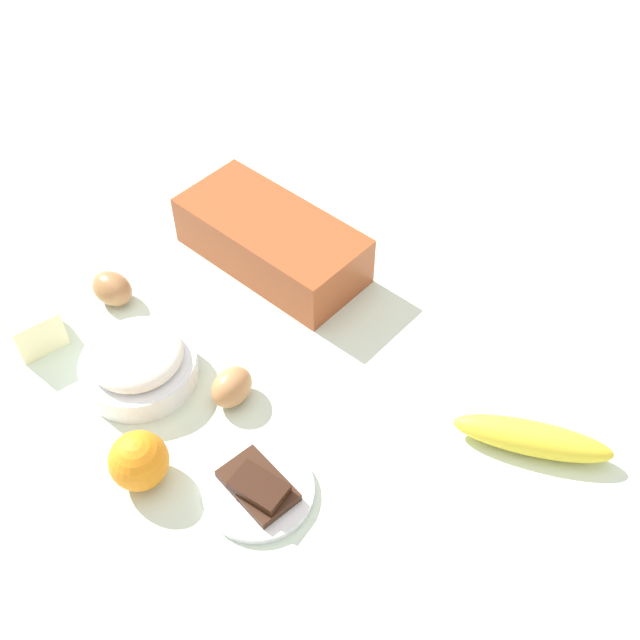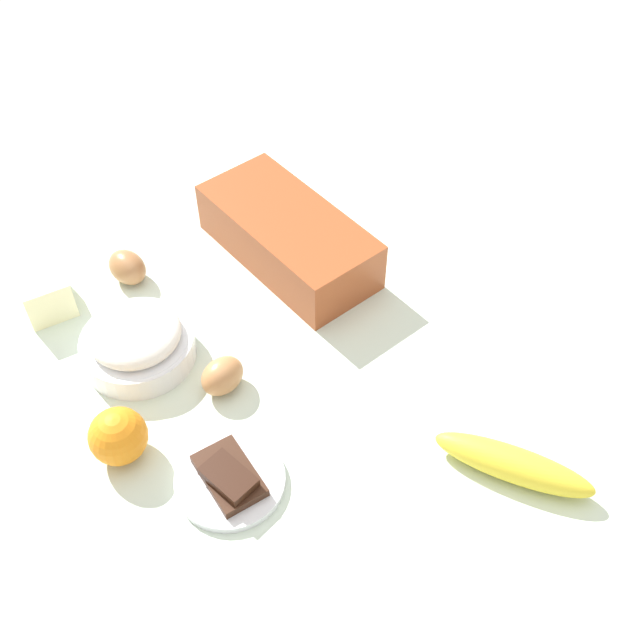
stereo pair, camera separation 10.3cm
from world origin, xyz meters
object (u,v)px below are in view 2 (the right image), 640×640
object	(u,v)px
orange_fruit	(118,436)
egg_beside_bowl	(127,267)
loaf_pan	(288,236)
flour_bowl	(137,341)
egg_near_butter	(221,374)
banana	(513,464)
butter_block	(43,288)
chocolate_plate	(230,479)

from	to	relation	value
orange_fruit	egg_beside_bowl	distance (m)	0.30
loaf_pan	flour_bowl	distance (m)	0.27
egg_near_butter	egg_beside_bowl	size ratio (longest dim) A/B	0.95
loaf_pan	banana	xyz separation A→B (m)	(0.46, 0.03, -0.02)
banana	orange_fruit	bearing A→B (deg)	-126.32
egg_beside_bowl	orange_fruit	bearing A→B (deg)	-25.05
banana	egg_beside_bowl	distance (m)	0.60
orange_fruit	banana	bearing A→B (deg)	53.68
orange_fruit	butter_block	xyz separation A→B (m)	(-0.29, 0.01, -0.01)
banana	chocolate_plate	distance (m)	0.33
banana	orange_fruit	size ratio (longest dim) A/B	2.71
flour_bowl	egg_beside_bowl	bearing A→B (deg)	161.67
orange_fruit	chocolate_plate	xyz separation A→B (m)	(0.11, 0.09, -0.02)
loaf_pan	butter_block	world-z (taller)	loaf_pan
banana	loaf_pan	bearing A→B (deg)	-176.59
banana	egg_beside_bowl	xyz separation A→B (m)	(-0.54, -0.25, 0.00)
banana	orange_fruit	distance (m)	0.46
flour_bowl	banana	distance (m)	0.50
banana	butter_block	size ratio (longest dim) A/B	2.11
butter_block	loaf_pan	bearing A→B (deg)	73.09
orange_fruit	butter_block	bearing A→B (deg)	178.20
chocolate_plate	orange_fruit	bearing A→B (deg)	-140.55
egg_beside_bowl	banana	bearing A→B (deg)	24.36
butter_block	egg_near_butter	world-z (taller)	butter_block
banana	butter_block	xyz separation A→B (m)	(-0.56, -0.36, 0.01)
flour_bowl	egg_near_butter	world-z (taller)	flour_bowl
banana	chocolate_plate	bearing A→B (deg)	-120.40
chocolate_plate	flour_bowl	bearing A→B (deg)	-177.77
flour_bowl	egg_near_butter	distance (m)	0.12
egg_near_butter	chocolate_plate	distance (m)	0.15
banana	butter_block	bearing A→B (deg)	-147.05
loaf_pan	egg_beside_bowl	world-z (taller)	loaf_pan
butter_block	banana	bearing A→B (deg)	32.95
butter_block	egg_beside_bowl	size ratio (longest dim) A/B	1.42
loaf_pan	flour_bowl	xyz separation A→B (m)	(0.06, -0.27, -0.01)
butter_block	egg_beside_bowl	distance (m)	0.12
banana	orange_fruit	world-z (taller)	orange_fruit
orange_fruit	egg_near_butter	world-z (taller)	orange_fruit
banana	egg_beside_bowl	size ratio (longest dim) A/B	3.00
loaf_pan	flour_bowl	bearing A→B (deg)	-84.87
loaf_pan	orange_fruit	size ratio (longest dim) A/B	4.19
loaf_pan	chocolate_plate	size ratio (longest dim) A/B	2.26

